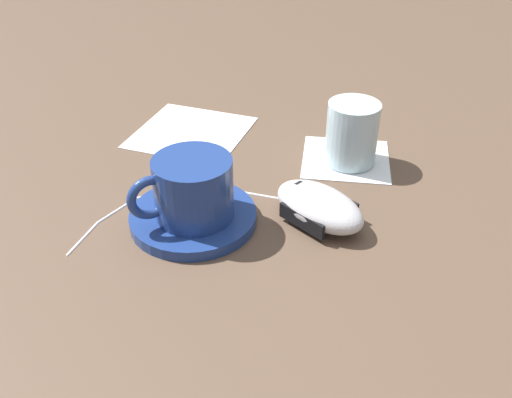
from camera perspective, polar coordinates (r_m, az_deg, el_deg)
The scene contains 8 objects.
ground_plane at distance 0.70m, azimuth -0.37°, elevation 1.50°, with size 3.00×3.00×0.00m, color brown.
saucer at distance 0.64m, azimuth -6.29°, elevation -1.80°, with size 0.14×0.14×0.01m, color navy.
coffee_cup at distance 0.61m, azimuth -6.48°, elevation 1.03°, with size 0.09×0.11×0.07m.
computer_mouse at distance 0.63m, azimuth 6.34°, elevation -0.74°, with size 0.12×0.09×0.04m.
mouse_cable at distance 0.67m, azimuth -8.86°, elevation -0.45°, with size 0.15×0.21×0.00m.
napkin_under_glass at distance 0.76m, azimuth 8.97°, elevation 4.00°, with size 0.11×0.11×0.00m, color white.
drinking_glass at distance 0.73m, azimuth 9.57°, elevation 6.52°, with size 0.07×0.07×0.08m, color silver.
napkin_spare at distance 0.82m, azimuth -6.50°, elevation 6.68°, with size 0.15×0.15×0.00m, color white.
Camera 1 is at (0.33, -0.49, 0.38)m, focal length 40.00 mm.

